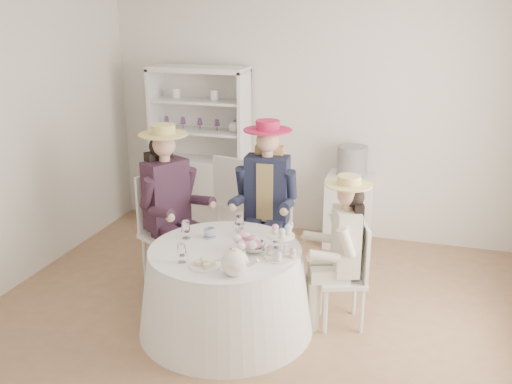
% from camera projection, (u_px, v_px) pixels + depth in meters
% --- Properties ---
extents(ground, '(4.50, 4.50, 0.00)m').
position_uv_depth(ground, '(253.00, 313.00, 4.84)').
color(ground, '#8A6545').
rests_on(ground, ground).
extents(wall_back, '(4.50, 0.00, 4.50)m').
position_uv_depth(wall_back, '(307.00, 114.00, 6.24)').
color(wall_back, silver).
rests_on(wall_back, ground).
extents(wall_front, '(4.50, 0.00, 4.50)m').
position_uv_depth(wall_front, '(121.00, 266.00, 2.61)').
color(wall_front, silver).
rests_on(wall_front, ground).
extents(wall_left, '(0.00, 4.50, 4.50)m').
position_uv_depth(wall_left, '(11.00, 140.00, 5.06)').
color(wall_left, silver).
rests_on(wall_left, ground).
extents(tea_table, '(1.40, 1.40, 0.69)m').
position_uv_depth(tea_table, '(226.00, 289.00, 4.53)').
color(tea_table, white).
rests_on(tea_table, ground).
extents(hutch, '(1.17, 0.60, 1.85)m').
position_uv_depth(hutch, '(202.00, 172.00, 6.57)').
color(hutch, silver).
rests_on(hutch, ground).
extents(side_table, '(0.51, 0.51, 0.77)m').
position_uv_depth(side_table, '(349.00, 210.00, 6.16)').
color(side_table, silver).
rests_on(side_table, ground).
extents(hatbox, '(0.32, 0.32, 0.32)m').
position_uv_depth(hatbox, '(352.00, 161.00, 5.99)').
color(hatbox, black).
rests_on(hatbox, side_table).
extents(guest_left, '(0.64, 0.59, 1.51)m').
position_uv_depth(guest_left, '(168.00, 198.00, 5.08)').
color(guest_left, silver).
rests_on(guest_left, ground).
extents(guest_mid, '(0.56, 0.58, 1.53)m').
position_uv_depth(guest_mid, '(267.00, 193.00, 5.19)').
color(guest_mid, silver).
rests_on(guest_mid, ground).
extents(guest_right, '(0.52, 0.48, 1.26)m').
position_uv_depth(guest_right, '(343.00, 243.00, 4.46)').
color(guest_right, silver).
rests_on(guest_right, ground).
extents(spare_chair, '(0.49, 0.49, 1.00)m').
position_uv_depth(spare_chair, '(236.00, 197.00, 6.08)').
color(spare_chair, silver).
rests_on(spare_chair, ground).
extents(teacup_a, '(0.12, 0.12, 0.07)m').
position_uv_depth(teacup_a, '(210.00, 233.00, 4.63)').
color(teacup_a, white).
rests_on(teacup_a, tea_table).
extents(teacup_b, '(0.08, 0.08, 0.07)m').
position_uv_depth(teacup_b, '(240.00, 233.00, 4.64)').
color(teacup_b, white).
rests_on(teacup_b, tea_table).
extents(teacup_c, '(0.09, 0.09, 0.07)m').
position_uv_depth(teacup_c, '(259.00, 246.00, 4.39)').
color(teacup_c, white).
rests_on(teacup_c, tea_table).
extents(flower_bowl, '(0.20, 0.20, 0.05)m').
position_uv_depth(flower_bowl, '(253.00, 249.00, 4.37)').
color(flower_bowl, white).
rests_on(flower_bowl, tea_table).
extents(flower_arrangement, '(0.19, 0.18, 0.07)m').
position_uv_depth(flower_arrangement, '(247.00, 243.00, 4.31)').
color(flower_arrangement, pink).
rests_on(flower_arrangement, tea_table).
extents(table_teapot, '(0.27, 0.20, 0.21)m').
position_uv_depth(table_teapot, '(235.00, 263.00, 3.98)').
color(table_teapot, white).
rests_on(table_teapot, tea_table).
extents(sandwich_plate, '(0.24, 0.24, 0.05)m').
position_uv_depth(sandwich_plate, '(205.00, 265.00, 4.12)').
color(sandwich_plate, white).
rests_on(sandwich_plate, tea_table).
extents(cupcake_stand, '(0.26, 0.26, 0.25)m').
position_uv_depth(cupcake_stand, '(281.00, 246.00, 4.24)').
color(cupcake_stand, white).
rests_on(cupcake_stand, tea_table).
extents(stemware_set, '(0.82, 0.79, 0.15)m').
position_uv_depth(stemware_set, '(225.00, 240.00, 4.40)').
color(stemware_set, white).
rests_on(stemware_set, tea_table).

